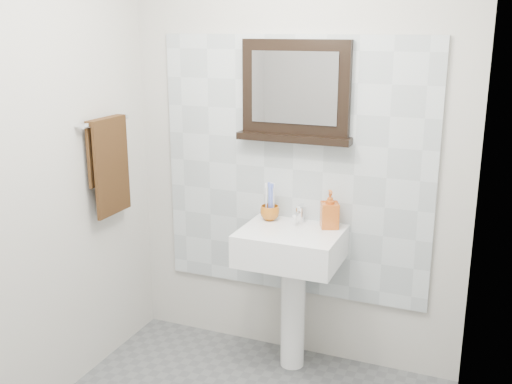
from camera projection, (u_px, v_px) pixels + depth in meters
back_wall at (294, 152)px, 3.42m from camera, size 2.00×0.01×2.50m
front_wall at (3, 320)px, 1.45m from camera, size 2.00×0.01×2.50m
left_wall at (17, 179)px, 2.80m from camera, size 0.01×2.20×2.50m
right_wall at (466, 233)px, 2.07m from camera, size 0.01×2.20×2.50m
splashback at (293, 169)px, 3.43m from camera, size 1.60×0.02×1.50m
pedestal_sink at (291, 261)px, 3.34m from camera, size 0.55×0.44×0.96m
toothbrush_cup at (270, 213)px, 3.45m from camera, size 0.14×0.14×0.09m
toothbrushes at (270, 200)px, 3.43m from camera, size 0.05×0.04×0.21m
soap_dispenser at (330, 209)px, 3.30m from camera, size 0.13×0.13×0.21m
framed_mirror at (295, 94)px, 3.29m from camera, size 0.65×0.11×0.56m
towel_bar at (105, 121)px, 3.30m from camera, size 0.07×0.40×0.03m
hand_towel at (109, 159)px, 3.36m from camera, size 0.06×0.30×0.55m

